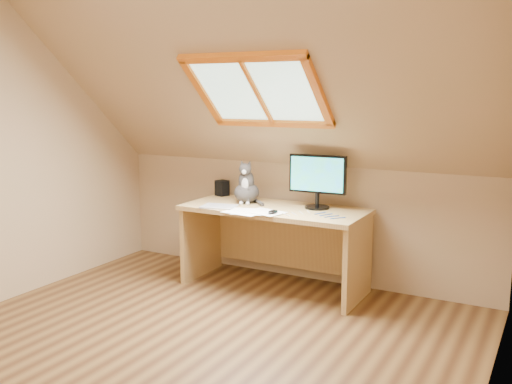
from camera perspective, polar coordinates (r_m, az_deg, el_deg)
The scene contains 10 objects.
ground at distance 3.73m, azimuth -7.78°, elevation -15.71°, with size 3.50×3.50×0.00m, color brown.
room_shell at distance 3.30m, azimuth -9.32°, elevation 6.68°, with size 3.52×3.52×2.41m.
desk at distance 4.76m, azimuth 2.19°, elevation -3.94°, with size 1.50×0.66×0.69m.
monitor at distance 4.59m, azimuth 6.17°, elevation 1.42°, with size 0.47×0.20×0.44m.
cat at distance 4.81m, azimuth -0.95°, elevation 0.46°, with size 0.26×0.29×0.37m.
desk_speaker at distance 5.17m, azimuth -3.41°, elevation 0.40°, with size 0.10×0.10×0.14m, color black.
graphics_tablet at distance 4.66m, azimuth -3.71°, elevation -1.46°, with size 0.28×0.20×0.01m, color #B2B2B7.
mouse at distance 4.39m, azimuth 1.70°, elevation -2.02°, with size 0.06×0.10×0.03m, color black.
papers at distance 4.44m, azimuth 0.00°, elevation -2.05°, with size 0.35×0.30×0.01m.
cables at distance 4.38m, azimuth 6.06°, elevation -2.27°, with size 0.51×0.26×0.01m.
Camera 1 is at (2.02, -2.69, 1.61)m, focal length 40.00 mm.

